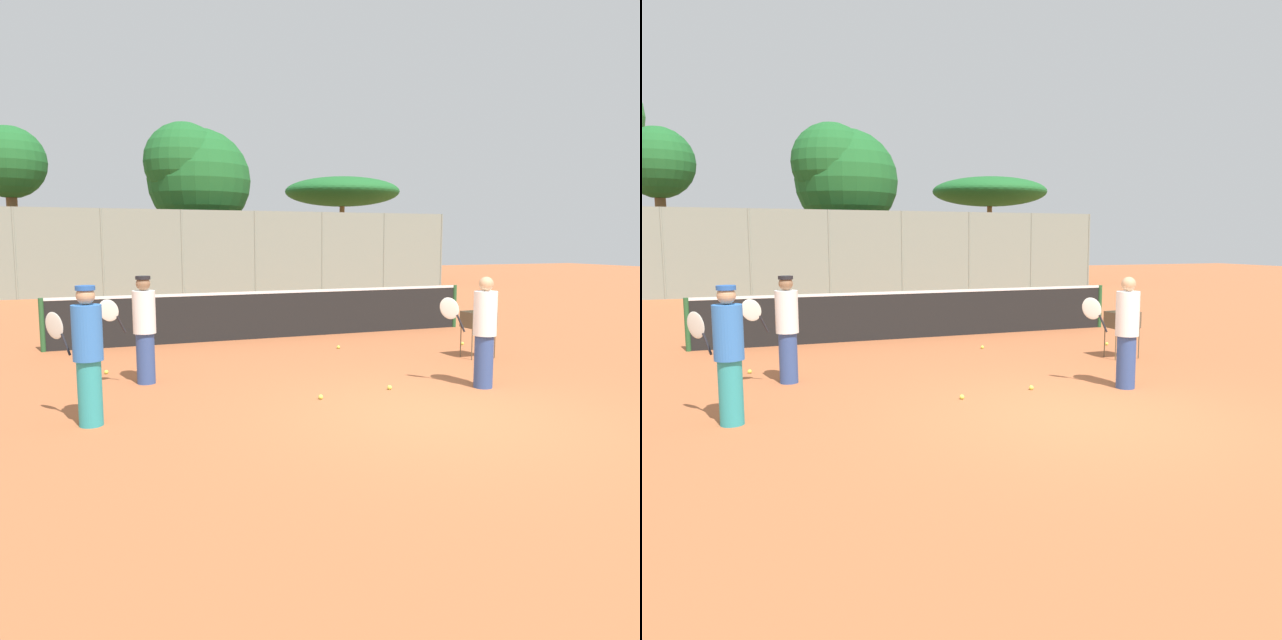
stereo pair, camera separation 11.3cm
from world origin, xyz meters
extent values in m
plane|color=#B26038|center=(0.00, 0.00, 0.00)|extent=(80.00, 80.00, 0.00)
cylinder|color=#26592D|center=(-4.80, 6.76, 0.54)|extent=(0.10, 0.10, 1.07)
cylinder|color=#26592D|center=(4.80, 6.76, 0.54)|extent=(0.10, 0.10, 1.07)
cube|color=black|center=(0.00, 6.76, 0.51)|extent=(9.59, 0.01, 1.01)
cube|color=white|center=(0.00, 6.76, 1.04)|extent=(9.59, 0.02, 0.06)
cylinder|color=gray|center=(-6.11, 18.97, 1.71)|extent=(0.08, 0.08, 3.41)
cylinder|color=gray|center=(-3.05, 18.97, 1.71)|extent=(0.08, 0.08, 3.41)
cylinder|color=gray|center=(0.00, 18.97, 1.71)|extent=(0.08, 0.08, 3.41)
cylinder|color=gray|center=(3.05, 18.97, 1.71)|extent=(0.08, 0.08, 3.41)
cylinder|color=gray|center=(6.11, 18.97, 1.71)|extent=(0.08, 0.08, 3.41)
cylinder|color=gray|center=(9.16, 18.97, 1.71)|extent=(0.08, 0.08, 3.41)
cylinder|color=gray|center=(12.21, 18.97, 1.71)|extent=(0.08, 0.08, 3.41)
cube|color=gray|center=(0.00, 18.97, 1.71)|extent=(24.43, 0.01, 3.41)
cylinder|color=brown|center=(-6.29, 21.57, 2.21)|extent=(0.42, 0.42, 4.42)
sphere|color=#1E6028|center=(-6.29, 21.57, 5.27)|extent=(2.84, 2.84, 2.84)
cylinder|color=brown|center=(0.65, 21.85, 2.26)|extent=(0.35, 0.35, 4.53)
sphere|color=#1E6028|center=(0.65, 21.85, 5.59)|extent=(3.52, 3.52, 3.52)
cylinder|color=brown|center=(9.31, 24.12, 1.98)|extent=(0.27, 0.27, 3.96)
ellipsoid|color=#1E6028|center=(9.31, 24.12, 4.72)|extent=(6.05, 6.05, 1.51)
cylinder|color=brown|center=(1.37, 22.16, 1.73)|extent=(0.25, 0.25, 3.47)
sphere|color=#1E6028|center=(1.37, 22.16, 4.86)|extent=(4.64, 4.64, 4.64)
cylinder|color=#334C8C|center=(1.47, 1.02, 0.40)|extent=(0.28, 0.28, 0.79)
cylinder|color=white|center=(1.47, 1.02, 1.12)|extent=(0.35, 0.35, 0.66)
sphere|color=tan|center=(1.47, 1.02, 1.56)|extent=(0.21, 0.21, 0.21)
cylinder|color=black|center=(1.21, 1.26, 0.96)|extent=(0.13, 0.12, 0.27)
ellipsoid|color=silver|center=(1.08, 1.38, 1.18)|extent=(0.31, 0.29, 0.43)
cylinder|color=teal|center=(-4.07, 1.15, 0.40)|extent=(0.28, 0.28, 0.79)
cylinder|color=blue|center=(-4.07, 1.15, 1.12)|extent=(0.35, 0.35, 0.66)
sphere|color=tan|center=(-4.07, 1.15, 1.56)|extent=(0.21, 0.21, 0.21)
cylinder|color=#2659B2|center=(-4.07, 1.15, 1.65)|extent=(0.23, 0.23, 0.05)
cylinder|color=black|center=(-4.31, 1.41, 0.96)|extent=(0.12, 0.13, 0.27)
ellipsoid|color=silver|center=(-4.43, 1.54, 1.18)|extent=(0.29, 0.31, 0.43)
cylinder|color=#334C8C|center=(-3.21, 3.18, 0.39)|extent=(0.28, 0.28, 0.79)
cylinder|color=white|center=(-3.21, 3.18, 1.11)|extent=(0.34, 0.34, 0.65)
sphere|color=#8C6647|center=(-3.21, 3.18, 1.55)|extent=(0.21, 0.21, 0.21)
cylinder|color=black|center=(-3.21, 3.18, 1.64)|extent=(0.22, 0.22, 0.05)
cylinder|color=black|center=(-3.55, 3.12, 0.95)|extent=(0.15, 0.06, 0.27)
ellipsoid|color=silver|center=(-3.72, 3.08, 1.17)|extent=(0.40, 0.10, 0.43)
cylinder|color=brown|center=(2.59, 2.89, 0.29)|extent=(0.02, 0.02, 0.58)
cylinder|color=brown|center=(3.10, 2.89, 0.29)|extent=(0.02, 0.02, 0.58)
cylinder|color=brown|center=(2.59, 3.25, 0.29)|extent=(0.02, 0.02, 0.58)
cylinder|color=brown|center=(3.10, 3.25, 0.29)|extent=(0.02, 0.02, 0.58)
cube|color=brown|center=(2.85, 3.07, 0.58)|extent=(0.55, 0.40, 0.01)
cube|color=brown|center=(2.85, 2.87, 0.73)|extent=(0.55, 0.01, 0.30)
cube|color=brown|center=(2.85, 3.27, 0.73)|extent=(0.55, 0.01, 0.30)
cube|color=brown|center=(2.57, 3.07, 0.73)|extent=(0.01, 0.40, 0.30)
cube|color=brown|center=(3.12, 3.07, 0.73)|extent=(0.01, 0.40, 0.30)
sphere|color=#D1E54C|center=(2.88, 3.04, 0.68)|extent=(0.07, 0.07, 0.07)
sphere|color=#D1E54C|center=(2.97, 3.14, 0.62)|extent=(0.07, 0.07, 0.07)
sphere|color=#D1E54C|center=(2.73, 3.01, 0.68)|extent=(0.07, 0.07, 0.07)
sphere|color=#D1E54C|center=(3.06, 3.03, 0.68)|extent=(0.07, 0.07, 0.07)
sphere|color=#D1E54C|center=(2.82, 3.16, 0.68)|extent=(0.07, 0.07, 0.07)
sphere|color=#D1E54C|center=(2.78, 3.03, 0.68)|extent=(0.07, 0.07, 0.07)
sphere|color=#D1E54C|center=(3.05, 2.93, 0.62)|extent=(0.07, 0.07, 0.07)
sphere|color=#D1E54C|center=(2.78, 3.20, 0.68)|extent=(0.07, 0.07, 0.07)
sphere|color=#D1E54C|center=(2.75, 3.09, 0.62)|extent=(0.07, 0.07, 0.07)
sphere|color=#D1E54C|center=(2.96, 3.22, 0.62)|extent=(0.07, 0.07, 0.07)
sphere|color=#D1E54C|center=(0.79, 4.91, 0.03)|extent=(0.07, 0.07, 0.07)
sphere|color=#D1E54C|center=(0.10, 1.42, 0.03)|extent=(0.07, 0.07, 0.07)
sphere|color=#D1E54C|center=(3.40, 4.35, 0.03)|extent=(0.07, 0.07, 0.07)
sphere|color=#D1E54C|center=(-3.75, 4.12, 0.03)|extent=(0.07, 0.07, 0.07)
sphere|color=#D1E54C|center=(-1.06, 1.27, 0.03)|extent=(0.07, 0.07, 0.07)
cube|color=white|center=(-0.24, 23.80, 0.45)|extent=(4.20, 1.70, 0.90)
cube|color=#33383D|center=(-0.44, 23.80, 1.25)|extent=(2.20, 1.50, 0.70)
camera|label=1|loc=(-4.21, -6.59, 2.21)|focal=35.00mm
camera|label=2|loc=(-4.11, -6.63, 2.21)|focal=35.00mm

